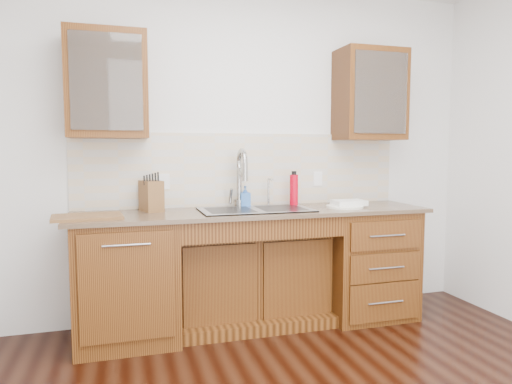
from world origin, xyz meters
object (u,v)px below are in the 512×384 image
object	(u,v)px
water_bottle	(294,190)
plate	(345,207)
cutting_board	(87,217)
knife_block	(151,196)
soap_bottle	(245,196)

from	to	relation	value
water_bottle	plate	xyz separation A→B (m)	(0.35, -0.22, -0.12)
plate	cutting_board	distance (m)	1.92
knife_block	cutting_board	bearing A→B (deg)	-168.44
water_bottle	cutting_board	xyz separation A→B (m)	(-1.57, -0.25, -0.12)
soap_bottle	plate	world-z (taller)	soap_bottle
plate	soap_bottle	bearing A→B (deg)	161.30
soap_bottle	cutting_board	bearing A→B (deg)	-161.68
plate	cutting_board	size ratio (longest dim) A/B	0.65
soap_bottle	cutting_board	distance (m)	1.21
soap_bottle	water_bottle	bearing A→B (deg)	-0.23
knife_block	soap_bottle	bearing A→B (deg)	-14.31
soap_bottle	water_bottle	xyz separation A→B (m)	(0.40, -0.04, 0.04)
knife_block	cutting_board	xyz separation A→B (m)	(-0.44, -0.24, -0.10)
soap_bottle	knife_block	size ratio (longest dim) A/B	0.75
soap_bottle	knife_block	world-z (taller)	knife_block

